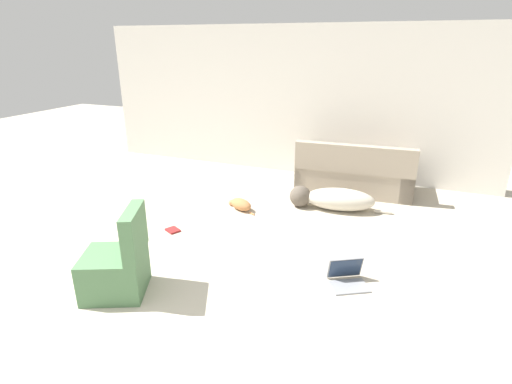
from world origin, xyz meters
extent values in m
plane|color=#BCB29E|center=(0.00, 0.00, 0.00)|extent=(20.00, 20.00, 0.00)
cube|color=silver|center=(0.00, 4.82, 1.28)|extent=(7.23, 0.06, 2.57)
cube|color=tan|center=(1.36, 4.25, 0.20)|extent=(1.85, 0.96, 0.41)
cube|color=tan|center=(1.39, 3.88, 0.62)|extent=(1.81, 0.25, 0.43)
cube|color=tan|center=(2.16, 4.30, 0.27)|extent=(0.25, 0.86, 0.55)
cube|color=tan|center=(0.56, 4.20, 0.27)|extent=(0.25, 0.86, 0.55)
ellipsoid|color=beige|center=(1.31, 3.33, 0.16)|extent=(1.03, 0.55, 0.32)
sphere|color=brown|center=(0.74, 3.25, 0.16)|extent=(0.36, 0.36, 0.31)
cylinder|color=beige|center=(1.91, 3.42, 0.02)|extent=(0.25, 0.09, 0.05)
ellipsoid|color=#BC7A47|center=(-0.01, 2.79, 0.08)|extent=(0.42, 0.34, 0.16)
sphere|color=tan|center=(-0.20, 2.88, 0.05)|extent=(0.12, 0.12, 0.09)
cylinder|color=#BC7A47|center=(0.21, 2.69, 0.01)|extent=(0.10, 0.06, 0.02)
cube|color=gray|center=(1.78, 1.41, 0.01)|extent=(0.43, 0.39, 0.02)
cube|color=gray|center=(1.70, 1.55, 0.13)|extent=(0.35, 0.25, 0.24)
cube|color=#23334C|center=(1.71, 1.54, 0.13)|extent=(0.32, 0.22, 0.21)
cube|color=maroon|center=(-0.54, 1.83, 0.01)|extent=(0.22, 0.21, 0.02)
cube|color=#4C754C|center=(-0.31, 0.50, 0.20)|extent=(0.73, 0.71, 0.41)
cube|color=#4C754C|center=(-0.10, 0.59, 0.64)|extent=(0.33, 0.53, 0.45)
camera|label=1|loc=(2.18, -2.05, 2.29)|focal=28.00mm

